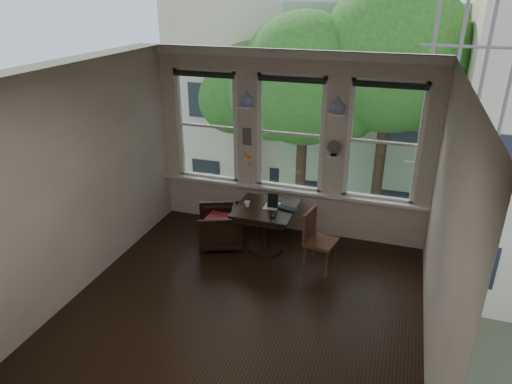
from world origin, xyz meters
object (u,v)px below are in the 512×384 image
(armchair_left, at_px, (220,227))
(side_chair_right, at_px, (321,242))
(mug, at_px, (247,204))
(table, at_px, (265,229))
(laptop, at_px, (286,210))

(armchair_left, relative_size, side_chair_right, 0.77)
(armchair_left, distance_m, mug, 0.66)
(table, xyz_separation_m, armchair_left, (-0.74, -0.07, -0.05))
(armchair_left, bearing_deg, laptop, 71.95)
(mug, bearing_deg, side_chair_right, -9.92)
(table, distance_m, armchair_left, 0.75)
(mug, bearing_deg, laptop, 5.07)
(table, relative_size, armchair_left, 1.28)
(table, xyz_separation_m, side_chair_right, (0.93, -0.26, 0.09))
(armchair_left, relative_size, laptop, 2.16)
(table, distance_m, side_chair_right, 0.97)
(laptop, distance_m, mug, 0.61)
(armchair_left, xyz_separation_m, laptop, (1.08, 0.07, 0.44))
(side_chair_right, height_order, mug, side_chair_right)
(table, distance_m, laptop, 0.51)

